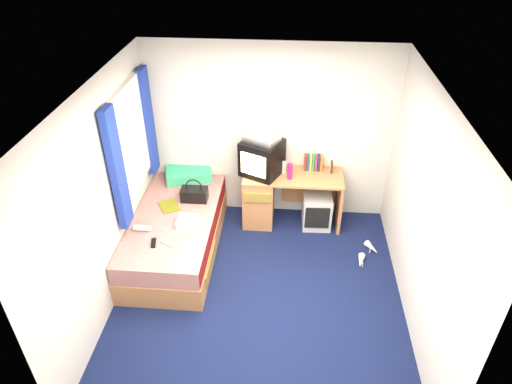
# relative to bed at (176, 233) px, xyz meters

# --- Properties ---
(ground) EXTENTS (3.40, 3.40, 0.00)m
(ground) POSITION_rel_bed_xyz_m (1.10, -0.70, -0.27)
(ground) COLOR #0C1438
(ground) RESTS_ON ground
(room_shell) EXTENTS (3.40, 3.40, 3.40)m
(room_shell) POSITION_rel_bed_xyz_m (1.10, -0.70, 1.18)
(room_shell) COLOR white
(room_shell) RESTS_ON ground
(bed) EXTENTS (1.01, 2.00, 0.54)m
(bed) POSITION_rel_bed_xyz_m (0.00, 0.00, 0.00)
(bed) COLOR tan
(bed) RESTS_ON ground
(pillow) EXTENTS (0.69, 0.53, 0.13)m
(pillow) POSITION_rel_bed_xyz_m (0.01, 0.87, 0.34)
(pillow) COLOR #1BA0B3
(pillow) RESTS_ON bed
(desk) EXTENTS (1.30, 0.55, 0.75)m
(desk) POSITION_rel_bed_xyz_m (1.16, 0.74, 0.14)
(desk) COLOR tan
(desk) RESTS_ON ground
(storage_cube) EXTENTS (0.39, 0.39, 0.47)m
(storage_cube) POSITION_rel_bed_xyz_m (1.77, 0.68, -0.03)
(storage_cube) COLOR silver
(storage_cube) RESTS_ON ground
(crt_tv) EXTENTS (0.61, 0.59, 0.47)m
(crt_tv) POSITION_rel_bed_xyz_m (1.02, 0.74, 0.72)
(crt_tv) COLOR black
(crt_tv) RESTS_ON desk
(vcr) EXTENTS (0.49, 0.44, 0.08)m
(vcr) POSITION_rel_bed_xyz_m (1.02, 0.74, 0.99)
(vcr) COLOR silver
(vcr) RESTS_ON crt_tv
(book_row) EXTENTS (0.24, 0.13, 0.20)m
(book_row) POSITION_rel_bed_xyz_m (1.69, 0.90, 0.58)
(book_row) COLOR maroon
(book_row) RESTS_ON desk
(picture_frame) EXTENTS (0.02, 0.12, 0.14)m
(picture_frame) POSITION_rel_bed_xyz_m (1.93, 0.86, 0.55)
(picture_frame) COLOR black
(picture_frame) RESTS_ON desk
(pink_water_bottle) EXTENTS (0.08, 0.08, 0.21)m
(pink_water_bottle) POSITION_rel_bed_xyz_m (1.38, 0.63, 0.59)
(pink_water_bottle) COLOR #C91C69
(pink_water_bottle) RESTS_ON desk
(aerosol_can) EXTENTS (0.06, 0.06, 0.19)m
(aerosol_can) POSITION_rel_bed_xyz_m (1.31, 0.76, 0.58)
(aerosol_can) COLOR silver
(aerosol_can) RESTS_ON desk
(handbag) EXTENTS (0.34, 0.19, 0.31)m
(handbag) POSITION_rel_bed_xyz_m (0.19, 0.36, 0.36)
(handbag) COLOR black
(handbag) RESTS_ON bed
(towel) EXTENTS (0.27, 0.22, 0.09)m
(towel) POSITION_rel_bed_xyz_m (0.22, -0.17, 0.32)
(towel) COLOR silver
(towel) RESTS_ON bed
(magazine) EXTENTS (0.33, 0.35, 0.01)m
(magazine) POSITION_rel_bed_xyz_m (-0.11, 0.18, 0.28)
(magazine) COLOR #CCC916
(magazine) RESTS_ON bed
(water_bottle) EXTENTS (0.20, 0.07, 0.07)m
(water_bottle) POSITION_rel_bed_xyz_m (-0.30, -0.31, 0.31)
(water_bottle) COLOR silver
(water_bottle) RESTS_ON bed
(colour_swatch_fan) EXTENTS (0.22, 0.15, 0.01)m
(colour_swatch_fan) POSITION_rel_bed_xyz_m (0.07, -0.53, 0.28)
(colour_swatch_fan) COLOR #CA882C
(colour_swatch_fan) RESTS_ON bed
(remote_control) EXTENTS (0.08, 0.17, 0.02)m
(remote_control) POSITION_rel_bed_xyz_m (-0.11, -0.54, 0.28)
(remote_control) COLOR black
(remote_control) RESTS_ON bed
(window_assembly) EXTENTS (0.11, 1.42, 1.40)m
(window_assembly) POSITION_rel_bed_xyz_m (-0.45, 0.20, 1.15)
(window_assembly) COLOR silver
(window_assembly) RESTS_ON room_shell
(white_heels) EXTENTS (0.33, 0.50, 0.09)m
(white_heels) POSITION_rel_bed_xyz_m (2.39, 0.06, -0.23)
(white_heels) COLOR silver
(white_heels) RESTS_ON ground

